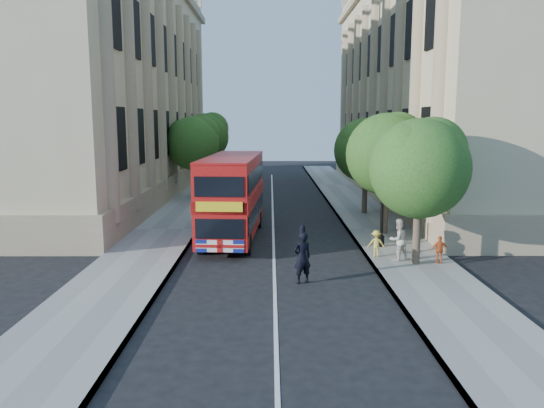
{
  "coord_description": "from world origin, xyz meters",
  "views": [
    {
      "loc": [
        -0.15,
        -18.04,
        5.93
      ],
      "look_at": [
        -0.08,
        4.88,
        2.3
      ],
      "focal_mm": 35.0,
      "sensor_mm": 36.0,
      "label": 1
    }
  ],
  "objects_px": {
    "lamp_post": "(383,196)",
    "box_van": "(244,194)",
    "woman_pedestrian": "(398,240)",
    "police_constable": "(302,258)",
    "double_decker_bus": "(233,195)"
  },
  "relations": [
    {
      "from": "box_van",
      "to": "police_constable",
      "type": "relative_size",
      "value": 2.32
    },
    {
      "from": "woman_pedestrian",
      "to": "lamp_post",
      "type": "bearing_deg",
      "value": -108.09
    },
    {
      "from": "lamp_post",
      "to": "woman_pedestrian",
      "type": "height_order",
      "value": "lamp_post"
    },
    {
      "from": "box_van",
      "to": "woman_pedestrian",
      "type": "bearing_deg",
      "value": -63.34
    },
    {
      "from": "lamp_post",
      "to": "police_constable",
      "type": "bearing_deg",
      "value": -127.27
    },
    {
      "from": "lamp_post",
      "to": "box_van",
      "type": "distance_m",
      "value": 11.98
    },
    {
      "from": "police_constable",
      "to": "woman_pedestrian",
      "type": "relative_size",
      "value": 1.09
    },
    {
      "from": "box_van",
      "to": "police_constable",
      "type": "xyz_separation_m",
      "value": [
        2.86,
        -14.99,
        -0.26
      ]
    },
    {
      "from": "police_constable",
      "to": "woman_pedestrian",
      "type": "distance_m",
      "value": 5.03
    },
    {
      "from": "lamp_post",
      "to": "police_constable",
      "type": "xyz_separation_m",
      "value": [
        -3.99,
        -5.24,
        -1.55
      ]
    },
    {
      "from": "lamp_post",
      "to": "double_decker_bus",
      "type": "height_order",
      "value": "lamp_post"
    },
    {
      "from": "double_decker_bus",
      "to": "woman_pedestrian",
      "type": "xyz_separation_m",
      "value": [
        7.23,
        -4.54,
        -1.26
      ]
    },
    {
      "from": "lamp_post",
      "to": "double_decker_bus",
      "type": "xyz_separation_m",
      "value": [
        -7.03,
        2.09,
        -0.24
      ]
    },
    {
      "from": "double_decker_bus",
      "to": "box_van",
      "type": "distance_m",
      "value": 7.73
    },
    {
      "from": "lamp_post",
      "to": "box_van",
      "type": "bearing_deg",
      "value": 125.07
    }
  ]
}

